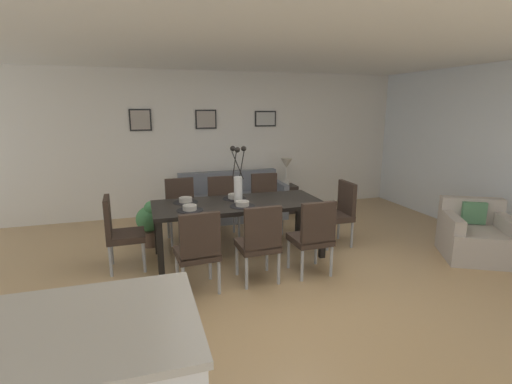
# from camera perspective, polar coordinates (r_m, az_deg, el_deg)

# --- Properties ---
(ground_plane) EXTENTS (9.00, 9.00, 0.00)m
(ground_plane) POSITION_cam_1_polar(r_m,az_deg,el_deg) (4.44, 3.46, -13.47)
(ground_plane) COLOR tan
(back_wall_panel) EXTENTS (9.00, 0.10, 2.60)m
(back_wall_panel) POSITION_cam_1_polar(r_m,az_deg,el_deg) (7.14, -5.74, 7.41)
(back_wall_panel) COLOR silver
(back_wall_panel) RESTS_ON ground
(side_window_wall) EXTENTS (0.10, 6.30, 2.60)m
(side_window_wall) POSITION_cam_1_polar(r_m,az_deg,el_deg) (6.57, 33.61, 4.88)
(side_window_wall) COLOR white
(side_window_wall) RESTS_ON ground
(ceiling_panel) EXTENTS (9.00, 7.20, 0.08)m
(ceiling_panel) POSITION_cam_1_polar(r_m,az_deg,el_deg) (4.41, 1.98, 21.62)
(ceiling_panel) COLOR white
(dining_table) EXTENTS (2.20, 0.92, 0.74)m
(dining_table) POSITION_cam_1_polar(r_m,az_deg,el_deg) (4.95, -2.70, -2.35)
(dining_table) COLOR black
(dining_table) RESTS_ON ground
(dining_chair_near_left) EXTENTS (0.47, 0.47, 0.92)m
(dining_chair_near_left) POSITION_cam_1_polar(r_m,az_deg,el_deg) (4.05, -8.77, -8.38)
(dining_chair_near_left) COLOR #33261E
(dining_chair_near_left) RESTS_ON ground
(dining_chair_near_right) EXTENTS (0.46, 0.46, 0.92)m
(dining_chair_near_right) POSITION_cam_1_polar(r_m,az_deg,el_deg) (5.71, -11.29, -2.17)
(dining_chair_near_right) COLOR #33261E
(dining_chair_near_right) RESTS_ON ground
(dining_chair_far_left) EXTENTS (0.45, 0.45, 0.92)m
(dining_chair_far_left) POSITION_cam_1_polar(r_m,az_deg,el_deg) (4.23, 0.54, -7.29)
(dining_chair_far_left) COLOR #33261E
(dining_chair_far_left) RESTS_ON ground
(dining_chair_far_right) EXTENTS (0.46, 0.46, 0.92)m
(dining_chair_far_right) POSITION_cam_1_polar(r_m,az_deg,el_deg) (5.77, -5.03, -1.81)
(dining_chair_far_right) COLOR #33261E
(dining_chair_far_right) RESTS_ON ground
(dining_chair_mid_left) EXTENTS (0.45, 0.45, 0.92)m
(dining_chair_mid_left) POSITION_cam_1_polar(r_m,az_deg,el_deg) (4.46, 8.70, -6.33)
(dining_chair_mid_left) COLOR #33261E
(dining_chair_mid_left) RESTS_ON ground
(dining_chair_mid_right) EXTENTS (0.46, 0.46, 0.92)m
(dining_chair_mid_right) POSITION_cam_1_polar(r_m,az_deg,el_deg) (6.00, 1.51, -1.20)
(dining_chair_mid_right) COLOR #33261E
(dining_chair_mid_right) RESTS_ON ground
(dining_chair_head_west) EXTENTS (0.45, 0.45, 0.92)m
(dining_chair_head_west) POSITION_cam_1_polar(r_m,az_deg,el_deg) (4.86, -20.11, -5.38)
(dining_chair_head_west) COLOR #33261E
(dining_chair_head_west) RESTS_ON ground
(dining_chair_head_east) EXTENTS (0.44, 0.44, 0.92)m
(dining_chair_head_east) POSITION_cam_1_polar(r_m,az_deg,el_deg) (5.54, 12.53, -2.71)
(dining_chair_head_east) COLOR #33261E
(dining_chair_head_east) RESTS_ON ground
(centerpiece_vase) EXTENTS (0.21, 0.23, 0.73)m
(centerpiece_vase) POSITION_cam_1_polar(r_m,az_deg,el_deg) (4.87, -2.73, 1.66)
(centerpiece_vase) COLOR silver
(centerpiece_vase) RESTS_ON dining_table
(placemat_near_left) EXTENTS (0.32, 0.32, 0.01)m
(placemat_near_left) POSITION_cam_1_polar(r_m,az_deg,el_deg) (4.62, -10.01, -2.73)
(placemat_near_left) COLOR black
(placemat_near_left) RESTS_ON dining_table
(bowl_near_left) EXTENTS (0.17, 0.17, 0.07)m
(bowl_near_left) POSITION_cam_1_polar(r_m,az_deg,el_deg) (4.61, -10.03, -2.29)
(bowl_near_left) COLOR #B2ADA3
(bowl_near_left) RESTS_ON dining_table
(placemat_near_right) EXTENTS (0.32, 0.32, 0.01)m
(placemat_near_right) POSITION_cam_1_polar(r_m,az_deg,el_deg) (5.01, -10.63, -1.52)
(placemat_near_right) COLOR black
(placemat_near_right) RESTS_ON dining_table
(bowl_near_right) EXTENTS (0.17, 0.17, 0.07)m
(bowl_near_right) POSITION_cam_1_polar(r_m,az_deg,el_deg) (5.00, -10.65, -1.10)
(bowl_near_right) COLOR #B2ADA3
(bowl_near_right) RESTS_ON dining_table
(placemat_far_left) EXTENTS (0.32, 0.32, 0.01)m
(placemat_far_left) POSITION_cam_1_polar(r_m,az_deg,el_deg) (4.74, -2.07, -2.13)
(placemat_far_left) COLOR black
(placemat_far_left) RESTS_ON dining_table
(bowl_far_left) EXTENTS (0.17, 0.17, 0.07)m
(bowl_far_left) POSITION_cam_1_polar(r_m,az_deg,el_deg) (4.73, -2.08, -1.70)
(bowl_far_left) COLOR #B2ADA3
(bowl_far_left) RESTS_ON dining_table
(placemat_far_right) EXTENTS (0.32, 0.32, 0.01)m
(placemat_far_right) POSITION_cam_1_polar(r_m,az_deg,el_deg) (5.12, -3.29, -1.00)
(placemat_far_right) COLOR black
(placemat_far_right) RESTS_ON dining_table
(bowl_far_right) EXTENTS (0.17, 0.17, 0.07)m
(bowl_far_right) POSITION_cam_1_polar(r_m,az_deg,el_deg) (5.12, -3.30, -0.59)
(bowl_far_right) COLOR #B2ADA3
(bowl_far_right) RESTS_ON dining_table
(sofa) EXTENTS (1.84, 0.84, 0.80)m
(sofa) POSITION_cam_1_polar(r_m,az_deg,el_deg) (6.81, -3.64, -1.54)
(sofa) COLOR slate
(sofa) RESTS_ON ground
(side_table) EXTENTS (0.36, 0.36, 0.52)m
(side_table) POSITION_cam_1_polar(r_m,az_deg,el_deg) (7.15, 4.56, -1.01)
(side_table) COLOR black
(side_table) RESTS_ON ground
(table_lamp) EXTENTS (0.22, 0.22, 0.51)m
(table_lamp) POSITION_cam_1_polar(r_m,az_deg,el_deg) (7.03, 4.65, 4.01)
(table_lamp) COLOR beige
(table_lamp) RESTS_ON side_table
(armchair) EXTENTS (1.09, 1.09, 0.75)m
(armchair) POSITION_cam_1_polar(r_m,az_deg,el_deg) (5.80, 30.39, -5.82)
(armchair) COLOR #ADA399
(armchair) RESTS_ON ground
(framed_picture_left) EXTENTS (0.37, 0.03, 0.37)m
(framed_picture_left) POSITION_cam_1_polar(r_m,az_deg,el_deg) (6.90, -17.15, 10.41)
(framed_picture_left) COLOR black
(framed_picture_center) EXTENTS (0.38, 0.03, 0.34)m
(framed_picture_center) POSITION_cam_1_polar(r_m,az_deg,el_deg) (7.00, -7.61, 10.88)
(framed_picture_center) COLOR black
(framed_picture_right) EXTENTS (0.42, 0.03, 0.29)m
(framed_picture_right) POSITION_cam_1_polar(r_m,az_deg,el_deg) (7.28, 1.44, 11.06)
(framed_picture_right) COLOR black
(potted_plant) EXTENTS (0.36, 0.36, 0.67)m
(potted_plant) POSITION_cam_1_polar(r_m,az_deg,el_deg) (5.59, -15.87, -4.25)
(potted_plant) COLOR brown
(potted_plant) RESTS_ON ground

